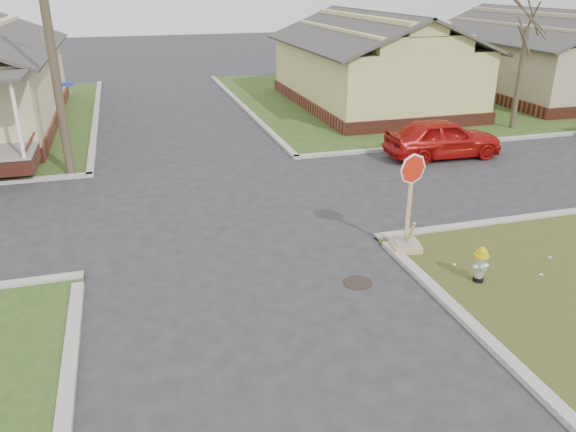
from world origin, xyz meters
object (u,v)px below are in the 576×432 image
object	(u,v)px
fire_hydrant	(481,262)
red_sedan	(443,138)
utility_pole	(48,29)
stop_sign	(407,229)

from	to	relation	value
fire_hydrant	red_sedan	distance (m)	9.44
utility_pole	fire_hydrant	xyz separation A→B (m)	(8.90, -10.13, -4.16)
stop_sign	red_sedan	bearing A→B (deg)	64.44
stop_sign	red_sedan	xyz separation A→B (m)	(4.87, 6.65, 0.15)
utility_pole	fire_hydrant	size ratio (longest dim) A/B	11.03
utility_pole	red_sedan	distance (m)	13.67
utility_pole	red_sedan	size ratio (longest dim) A/B	2.12
utility_pole	red_sedan	bearing A→B (deg)	-7.11
stop_sign	red_sedan	distance (m)	8.25
fire_hydrant	stop_sign	bearing A→B (deg)	116.39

